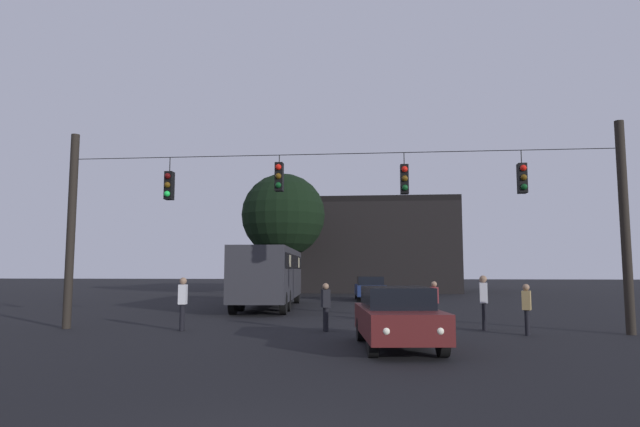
{
  "coord_description": "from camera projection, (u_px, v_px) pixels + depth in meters",
  "views": [
    {
      "loc": [
        1.21,
        -5.83,
        1.96
      ],
      "look_at": [
        -0.37,
        10.56,
        3.68
      ],
      "focal_mm": 30.29,
      "sensor_mm": 36.0,
      "label": 1
    }
  ],
  "objects": [
    {
      "name": "tree_left_silhouette",
      "position": [
        283.0,
        215.0,
        40.93
      ],
      "size": [
        6.31,
        6.31,
        9.24
      ],
      "color": "black",
      "rests_on": "ground"
    },
    {
      "name": "overhead_signal_span",
      "position": [
        336.0,
        214.0,
        17.51
      ],
      "size": [
        18.26,
        0.44,
        6.62
      ],
      "color": "black",
      "rests_on": "ground"
    },
    {
      "name": "pedestrian_crossing_left",
      "position": [
        527.0,
        307.0,
        16.21
      ],
      "size": [
        0.35,
        0.42,
        1.53
      ],
      "color": "black",
      "rests_on": "ground"
    },
    {
      "name": "pedestrian_trailing",
      "position": [
        484.0,
        299.0,
        17.57
      ],
      "size": [
        0.29,
        0.39,
        1.77
      ],
      "color": "black",
      "rests_on": "ground"
    },
    {
      "name": "car_near_right",
      "position": [
        397.0,
        316.0,
        13.59
      ],
      "size": [
        2.27,
        4.48,
        1.52
      ],
      "color": "#511919",
      "rests_on": "ground"
    },
    {
      "name": "corner_building",
      "position": [
        368.0,
        247.0,
        51.36
      ],
      "size": [
        15.56,
        13.68,
        8.14
      ],
      "color": "black",
      "rests_on": "ground"
    },
    {
      "name": "city_bus",
      "position": [
        270.0,
        271.0,
        27.86
      ],
      "size": [
        3.23,
        11.14,
        3.0
      ],
      "color": "#2D2D33",
      "rests_on": "ground"
    },
    {
      "name": "car_far_left",
      "position": [
        370.0,
        288.0,
        34.6
      ],
      "size": [
        2.1,
        4.43,
        1.52
      ],
      "color": "navy",
      "rests_on": "ground"
    },
    {
      "name": "pedestrian_near_bus",
      "position": [
        434.0,
        300.0,
        19.35
      ],
      "size": [
        0.27,
        0.38,
        1.54
      ],
      "color": "black",
      "rests_on": "ground"
    },
    {
      "name": "pedestrian_crossing_right",
      "position": [
        326.0,
        304.0,
        17.29
      ],
      "size": [
        0.34,
        0.41,
        1.53
      ],
      "color": "black",
      "rests_on": "ground"
    },
    {
      "name": "ground_plane",
      "position": [
        351.0,
        305.0,
        29.94
      ],
      "size": [
        168.0,
        168.0,
        0.0
      ],
      "primitive_type": "plane",
      "color": "black",
      "rests_on": "ground"
    },
    {
      "name": "pedestrian_crossing_center",
      "position": [
        183.0,
        300.0,
        17.47
      ],
      "size": [
        0.29,
        0.39,
        1.71
      ],
      "color": "black",
      "rests_on": "ground"
    }
  ]
}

